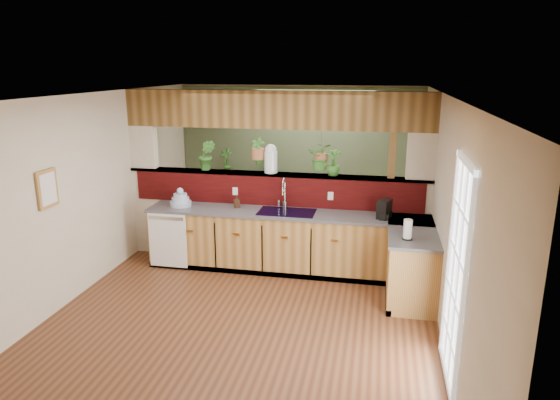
% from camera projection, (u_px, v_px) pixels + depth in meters
% --- Properties ---
extents(ground, '(4.60, 7.00, 0.01)m').
position_uv_depth(ground, '(254.00, 297.00, 6.56)').
color(ground, '#552F1A').
rests_on(ground, ground).
extents(ceiling, '(4.60, 7.00, 0.01)m').
position_uv_depth(ceiling, '(251.00, 96.00, 5.88)').
color(ceiling, brown).
rests_on(ceiling, ground).
extents(wall_back, '(4.60, 0.02, 2.60)m').
position_uv_depth(wall_back, '(298.00, 155.00, 9.54)').
color(wall_back, beige).
rests_on(wall_back, ground).
extents(wall_front, '(4.60, 0.02, 2.60)m').
position_uv_depth(wall_front, '(103.00, 356.00, 2.91)').
color(wall_front, beige).
rests_on(wall_front, ground).
extents(wall_left, '(0.02, 7.00, 2.60)m').
position_uv_depth(wall_left, '(86.00, 193.00, 6.66)').
color(wall_left, beige).
rests_on(wall_left, ground).
extents(wall_right, '(0.02, 7.00, 2.60)m').
position_uv_depth(wall_right, '(445.00, 212.00, 5.78)').
color(wall_right, beige).
rests_on(wall_right, ground).
extents(pass_through_partition, '(4.60, 0.21, 2.60)m').
position_uv_depth(pass_through_partition, '(277.00, 186.00, 7.52)').
color(pass_through_partition, beige).
rests_on(pass_through_partition, ground).
extents(pass_through_ledge, '(4.60, 0.21, 0.04)m').
position_uv_depth(pass_through_ledge, '(275.00, 174.00, 7.48)').
color(pass_through_ledge, brown).
rests_on(pass_through_ledge, ground).
extents(header_beam, '(4.60, 0.15, 0.55)m').
position_uv_depth(header_beam, '(275.00, 110.00, 7.23)').
color(header_beam, brown).
rests_on(header_beam, ground).
extents(sage_backwall, '(4.55, 0.02, 2.55)m').
position_uv_depth(sage_backwall, '(298.00, 155.00, 9.52)').
color(sage_backwall, '#4F6041').
rests_on(sage_backwall, ground).
extents(countertop, '(4.14, 1.52, 0.90)m').
position_uv_depth(countertop, '(326.00, 247.00, 7.11)').
color(countertop, olive).
rests_on(countertop, ground).
extents(dishwasher, '(0.58, 0.03, 0.82)m').
position_uv_depth(dishwasher, '(168.00, 240.00, 7.35)').
color(dishwasher, white).
rests_on(dishwasher, ground).
extents(navy_sink, '(0.82, 0.50, 0.18)m').
position_uv_depth(navy_sink, '(287.00, 217.00, 7.22)').
color(navy_sink, black).
rests_on(navy_sink, countertop).
extents(french_door, '(0.06, 1.02, 2.16)m').
position_uv_depth(french_door, '(455.00, 277.00, 4.62)').
color(french_door, white).
rests_on(french_door, ground).
extents(framed_print, '(0.04, 0.35, 0.45)m').
position_uv_depth(framed_print, '(47.00, 189.00, 5.83)').
color(framed_print, olive).
rests_on(framed_print, wall_left).
extents(faucet, '(0.20, 0.21, 0.48)m').
position_uv_depth(faucet, '(284.00, 192.00, 7.30)').
color(faucet, '#B7B7B2').
rests_on(faucet, countertop).
extents(dish_stack, '(0.32, 0.32, 0.28)m').
position_uv_depth(dish_stack, '(181.00, 200.00, 7.50)').
color(dish_stack, '#AAB9DB').
rests_on(dish_stack, countertop).
extents(soap_dispenser, '(0.11, 0.12, 0.19)m').
position_uv_depth(soap_dispenser, '(237.00, 201.00, 7.41)').
color(soap_dispenser, '#3B2215').
rests_on(soap_dispenser, countertop).
extents(coffee_maker, '(0.14, 0.24, 0.27)m').
position_uv_depth(coffee_maker, '(384.00, 210.00, 6.87)').
color(coffee_maker, black).
rests_on(coffee_maker, countertop).
extents(paper_towel, '(0.12, 0.12, 0.27)m').
position_uv_depth(paper_towel, '(408.00, 230.00, 6.04)').
color(paper_towel, black).
rests_on(paper_towel, countertop).
extents(glass_jar, '(0.19, 0.19, 0.43)m').
position_uv_depth(glass_jar, '(271.00, 158.00, 7.43)').
color(glass_jar, silver).
rests_on(glass_jar, pass_through_ledge).
extents(ledge_plant_left, '(0.28, 0.24, 0.47)m').
position_uv_depth(ledge_plant_left, '(207.00, 155.00, 7.62)').
color(ledge_plant_left, '#316924').
rests_on(ledge_plant_left, pass_through_ledge).
extents(ledge_plant_right, '(0.23, 0.23, 0.37)m').
position_uv_depth(ledge_plant_right, '(333.00, 163.00, 7.26)').
color(ledge_plant_right, '#316924').
rests_on(ledge_plant_right, pass_through_ledge).
extents(hanging_plant_a, '(0.23, 0.19, 0.53)m').
position_uv_depth(hanging_plant_a, '(258.00, 143.00, 7.41)').
color(hanging_plant_a, brown).
rests_on(hanging_plant_a, header_beam).
extents(hanging_plant_b, '(0.38, 0.33, 0.53)m').
position_uv_depth(hanging_plant_b, '(321.00, 144.00, 7.23)').
color(hanging_plant_b, brown).
rests_on(hanging_plant_b, header_beam).
extents(shelving_console, '(1.39, 0.51, 0.91)m').
position_uv_depth(shelving_console, '(250.00, 196.00, 9.68)').
color(shelving_console, black).
rests_on(shelving_console, ground).
extents(shelf_plant_a, '(0.29, 0.25, 0.47)m').
position_uv_depth(shelf_plant_a, '(226.00, 160.00, 9.59)').
color(shelf_plant_a, '#316924').
rests_on(shelf_plant_a, shelving_console).
extents(shelf_plant_b, '(0.25, 0.25, 0.43)m').
position_uv_depth(shelf_plant_b, '(269.00, 163.00, 9.43)').
color(shelf_plant_b, '#316924').
rests_on(shelf_plant_b, shelving_console).
extents(floor_plant, '(0.84, 0.77, 0.78)m').
position_uv_depth(floor_plant, '(317.00, 214.00, 8.86)').
color(floor_plant, '#316924').
rests_on(floor_plant, ground).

